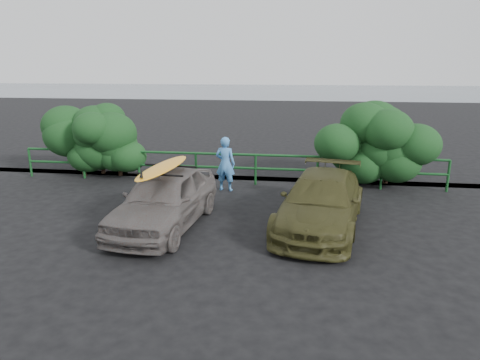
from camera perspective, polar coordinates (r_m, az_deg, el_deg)
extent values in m
plane|color=black|center=(9.67, -7.01, -8.33)|extent=(80.00, 80.00, 0.00)
plane|color=slate|center=(68.71, 6.04, 11.78)|extent=(200.00, 200.00, 0.00)
imported|color=#5D5653|center=(10.46, -10.03, -2.52)|extent=(2.05, 4.26, 1.40)
imported|color=#3D3C1B|center=(10.48, 10.77, -2.84)|extent=(2.60, 4.70, 1.29)
imported|color=#478BD5|center=(13.32, -1.97, 2.17)|extent=(0.67, 0.49, 1.70)
ellipsoid|color=orange|center=(10.26, -10.23, 1.67)|extent=(0.82, 2.75, 0.08)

